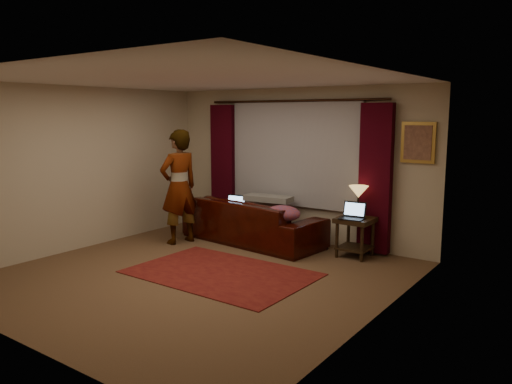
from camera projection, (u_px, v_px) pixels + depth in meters
floor at (199, 276)px, 6.75m from camera, size 5.00×5.00×0.01m
ceiling at (195, 79)px, 6.35m from camera, size 5.00×5.00×0.02m
wall_back at (295, 165)px, 8.56m from camera, size 5.00×0.02×2.60m
wall_front at (11, 209)px, 4.54m from camera, size 5.00×0.02×2.60m
wall_left at (81, 168)px, 7.99m from camera, size 0.02×5.00×2.60m
wall_right at (378, 199)px, 5.11m from camera, size 0.02×5.00×2.60m
sheer_curtain at (294, 153)px, 8.48m from camera, size 2.50×0.05×1.80m
drape_left at (224, 167)px, 9.35m from camera, size 0.50×0.14×2.30m
drape_right at (375, 179)px, 7.63m from camera, size 0.50×0.14×2.30m
curtain_rod at (293, 101)px, 8.31m from camera, size 0.04×0.04×3.40m
picture_frame at (418, 143)px, 7.26m from camera, size 0.50×0.04×0.60m
sofa at (252, 213)px, 8.44m from camera, size 2.61×1.34×1.01m
throw_blanket at (268, 183)px, 8.43m from camera, size 0.85×0.43×0.10m
clothing_pile at (283, 214)px, 7.75m from camera, size 0.70×0.64×0.24m
laptop_sofa at (233, 204)px, 8.55m from camera, size 0.42×0.44×0.26m
area_rug at (221, 273)px, 6.83m from camera, size 2.45×1.64×0.01m
end_table at (355, 237)px, 7.60m from camera, size 0.53×0.53×0.61m
tiffany_lamp at (358, 201)px, 7.59m from camera, size 0.37×0.37×0.48m
laptop_table at (352, 211)px, 7.42m from camera, size 0.38×0.41×0.25m
person at (179, 187)px, 8.33m from camera, size 0.67×0.67×1.91m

